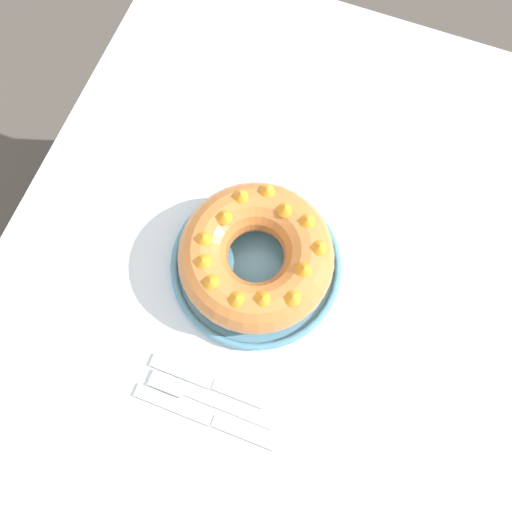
{
  "coord_description": "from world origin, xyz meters",
  "views": [
    {
      "loc": [
        -0.2,
        -0.05,
        1.52
      ],
      "look_at": [
        0.01,
        0.03,
        0.78
      ],
      "focal_mm": 35.0,
      "sensor_mm": 36.0,
      "label": 1
    }
  ],
  "objects_px": {
    "fork": "(202,398)",
    "bundt_cake": "(256,256)",
    "serving_dish": "(256,265)",
    "cake_knife": "(216,385)",
    "serving_knife": "(216,421)"
  },
  "relations": [
    {
      "from": "fork",
      "to": "cake_knife",
      "type": "bearing_deg",
      "value": -30.34
    },
    {
      "from": "fork",
      "to": "serving_knife",
      "type": "distance_m",
      "value": 0.04
    },
    {
      "from": "bundt_cake",
      "to": "fork",
      "type": "bearing_deg",
      "value": 179.37
    },
    {
      "from": "serving_dish",
      "to": "bundt_cake",
      "type": "bearing_deg",
      "value": -49.38
    },
    {
      "from": "serving_dish",
      "to": "bundt_cake",
      "type": "relative_size",
      "value": 1.15
    },
    {
      "from": "serving_knife",
      "to": "fork",
      "type": "bearing_deg",
      "value": 53.82
    },
    {
      "from": "serving_dish",
      "to": "bundt_cake",
      "type": "height_order",
      "value": "bundt_cake"
    },
    {
      "from": "bundt_cake",
      "to": "cake_knife",
      "type": "height_order",
      "value": "bundt_cake"
    },
    {
      "from": "serving_dish",
      "to": "cake_knife",
      "type": "relative_size",
      "value": 1.47
    },
    {
      "from": "fork",
      "to": "serving_knife",
      "type": "xyz_separation_m",
      "value": [
        -0.02,
        -0.03,
        0.0
      ]
    },
    {
      "from": "fork",
      "to": "bundt_cake",
      "type": "bearing_deg",
      "value": -6.13
    },
    {
      "from": "serving_dish",
      "to": "cake_knife",
      "type": "bearing_deg",
      "value": -177.34
    },
    {
      "from": "serving_knife",
      "to": "serving_dish",
      "type": "bearing_deg",
      "value": 8.16
    },
    {
      "from": "cake_knife",
      "to": "bundt_cake",
      "type": "bearing_deg",
      "value": 1.52
    },
    {
      "from": "bundt_cake",
      "to": "serving_knife",
      "type": "distance_m",
      "value": 0.26
    }
  ]
}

